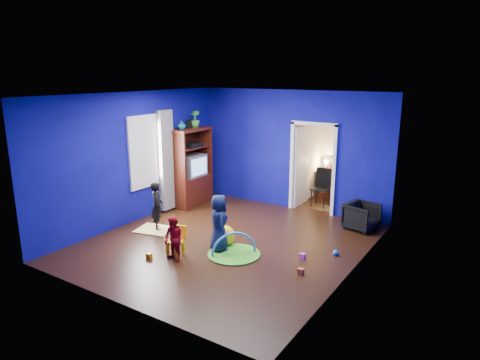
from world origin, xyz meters
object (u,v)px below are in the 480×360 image
Objects in this scene: toddler_red at (174,239)px; study_desk at (334,183)px; tv_armoire at (191,167)px; child_navy at (219,223)px; child_black at (157,206)px; vase at (182,125)px; folding_chair at (321,188)px; crt_tv at (192,166)px; armchair at (362,216)px; kid_chair at (175,242)px; hopper_ball at (224,235)px; play_mat at (234,254)px.

toddler_red reaches higher than study_desk.
child_navy is at bearing -41.00° from tv_armoire.
vase is (-0.53, 1.50, 1.55)m from child_black.
toddler_red is at bearing -56.04° from tv_armoire.
vase is (-1.90, 2.53, 1.65)m from toddler_red.
folding_chair is (0.91, 4.50, 0.04)m from toddler_red.
crt_tv is at bearing 130.54° from toddler_red.
kid_chair is at bearing 155.09° from armchair.
study_desk is at bearing 43.11° from tv_armoire.
vase reaches higher than toddler_red.
vase is 0.54× the size of hopper_ball.
armchair is 0.58× the size of child_navy.
child_navy is 1.12× the size of play_mat.
play_mat is at bearing -37.77° from crt_tv.
child_navy is at bearing 175.42° from play_mat.
toddler_red is 1.15m from hopper_ball.
hopper_ball is (0.35, 1.07, -0.21)m from toddler_red.
child_black reaches higher than study_desk.
study_desk is (-1.40, 2.06, 0.08)m from armchair.
crt_tv is 0.76× the size of folding_chair.
folding_chair reaches higher than hopper_ball.
vase is 1.09m from crt_tv.
crt_tv is at bearing 142.23° from play_mat.
child_navy is 4.98× the size of vase.
tv_armoire is at bearing 1.55° from child_navy.
child_navy is at bearing -41.50° from crt_tv.
toddler_red is 2.05× the size of hopper_ball.
child_navy is at bearing 32.42° from kid_chair.
toddler_red is (-0.40, -0.82, -0.13)m from child_navy.
child_navy is 0.56× the size of tv_armoire.
kid_chair is (-0.15, 0.20, -0.17)m from toddler_red.
study_desk is (2.29, 4.44, -0.15)m from child_black.
child_navy is 1.57× the size of crt_tv.
study_desk is (0.57, 4.39, 0.17)m from hopper_ball.
crt_tv is 3.29m from folding_chair.
kid_chair reaches higher than play_mat.
study_desk is at bearing -53.81° from child_navy.
folding_chair reaches higher than armchair.
crt_tv reaches higher than hopper_ball.
crt_tv is at bearing 0.00° from tv_armoire.
vase is 0.24× the size of folding_chair.
tv_armoire is at bearing 142.65° from play_mat.
crt_tv is (0.04, 0.00, 0.04)m from tv_armoire.
kid_chair is at bearing -146.62° from play_mat.
tv_armoire reaches higher than toddler_red.
toddler_red is at bearing -56.60° from crt_tv.
play_mat is (2.62, -2.03, -1.01)m from crt_tv.
hopper_ball is at bearing -38.37° from crt_tv.
hopper_ball is at bearing -32.79° from vase.
folding_chair reaches higher than study_desk.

